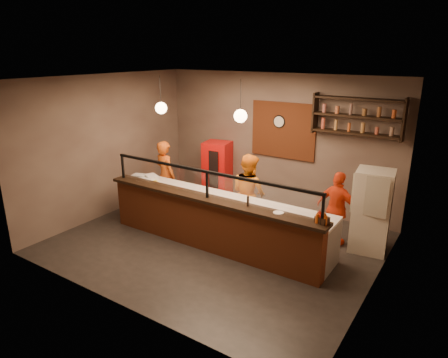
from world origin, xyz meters
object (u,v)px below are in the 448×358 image
Objects in this scene: wall_clock at (279,122)px; cook_mid at (249,193)px; pizza_dough at (206,196)px; cook_left at (166,176)px; red_cooler at (217,170)px; cook_right at (337,209)px; pepper_mill at (248,201)px; condiment_caddy at (322,220)px; fridge at (372,211)px.

wall_clock is 2.01m from cook_mid.
cook_left is at bearing 157.19° from pizza_dough.
cook_right is at bearing -25.88° from red_cooler.
pepper_mill is at bearing 139.28° from cook_mid.
cook_left is at bearing -124.61° from red_cooler.
cook_mid reaches higher than pepper_mill.
cook_left reaches higher than condiment_caddy.
pizza_dough is 2.55m from condiment_caddy.
pizza_dough is (-2.92, -1.27, 0.11)m from fridge.
fridge is at bearing 42.77° from pepper_mill.
pizza_dough is 2.54× the size of pepper_mill.
cook_mid is 2.31m from condiment_caddy.
fridge is at bearing -23.60° from wall_clock.
cook_mid is at bearing -48.19° from red_cooler.
fridge is (2.50, -1.09, -1.30)m from wall_clock.
red_cooler is at bearing -16.90° from cook_mid.
pepper_mill reaches higher than condiment_caddy.
cook_left is 1.85m from pizza_dough.
cook_right is 1.01× the size of red_cooler.
fridge reaches higher than pizza_dough.
red_cooler is 4.37m from condiment_caddy.
red_cooler is at bearing 118.80° from pizza_dough.
fridge is at bearing -156.29° from cook_right.
red_cooler is at bearing -3.05° from cook_right.
condiment_caddy is at bearing -7.66° from pizza_dough.
fridge is at bearing -21.98° from red_cooler.
fridge is 3.38× the size of pizza_dough.
condiment_caddy is 1.35m from pepper_mill.
cook_mid is 0.96m from pizza_dough.
cook_right is at bearing -32.83° from wall_clock.
wall_clock reaches higher than red_cooler.
pepper_mill is at bearing -74.60° from wall_clock.
pizza_dough is at bearing 77.12° from cook_mid.
cook_mid is at bearing -176.56° from fridge.
pizza_dough is at bearing 172.34° from condiment_caddy.
fridge reaches higher than condiment_caddy.
cook_right is at bearing 98.02° from condiment_caddy.
fridge is 8.12× the size of condiment_caddy.
cook_right is 8.03× the size of pepper_mill.
cook_mid reaches higher than condiment_caddy.
cook_mid is (2.23, 0.08, -0.01)m from cook_left.
cook_left is 9.04× the size of pepper_mill.
wall_clock reaches higher than pizza_dough.
fridge is 2.41m from pepper_mill.
red_cooler is (-3.43, 0.91, -0.01)m from cook_right.
cook_right is (1.78, 0.34, -0.09)m from cook_mid.
condiment_caddy is (1.99, -1.14, 0.28)m from cook_mid.
wall_clock is 2.63m from cook_right.
pepper_mill is at bearing 64.34° from cook_right.
pepper_mill is (-1.14, -1.49, 0.41)m from cook_right.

